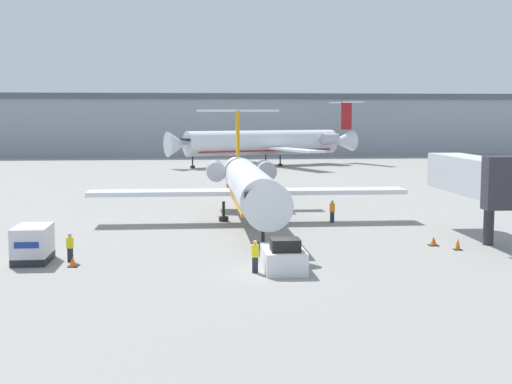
{
  "coord_description": "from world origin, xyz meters",
  "views": [
    {
      "loc": [
        -4.6,
        -38.79,
        8.79
      ],
      "look_at": [
        0.0,
        12.72,
        3.2
      ],
      "focal_mm": 50.0,
      "sensor_mm": 36.0,
      "label": 1
    }
  ],
  "objects_px": {
    "luggage_cart": "(33,244)",
    "traffic_cone_left": "(73,262)",
    "worker_near_tug": "(255,256)",
    "traffic_cone_mid": "(458,244)",
    "pushback_tug": "(283,257)",
    "worker_by_wing": "(332,211)",
    "worker_on_apron": "(70,247)",
    "airplane_main": "(248,183)",
    "jet_bridge": "(476,177)",
    "traffic_cone_right": "(434,241)",
    "airplane_parked_far_left": "(267,143)"
  },
  "relations": [
    {
      "from": "worker_near_tug",
      "to": "worker_on_apron",
      "type": "bearing_deg",
      "value": 159.92
    },
    {
      "from": "pushback_tug",
      "to": "traffic_cone_mid",
      "type": "height_order",
      "value": "pushback_tug"
    },
    {
      "from": "luggage_cart",
      "to": "worker_on_apron",
      "type": "bearing_deg",
      "value": -4.46
    },
    {
      "from": "airplane_main",
      "to": "luggage_cart",
      "type": "xyz_separation_m",
      "value": [
        -14.15,
        -14.79,
        -2.11
      ]
    },
    {
      "from": "worker_near_tug",
      "to": "airplane_main",
      "type": "bearing_deg",
      "value": 86.63
    },
    {
      "from": "worker_near_tug",
      "to": "traffic_cone_left",
      "type": "xyz_separation_m",
      "value": [
        -10.44,
        2.54,
        -0.69
      ]
    },
    {
      "from": "pushback_tug",
      "to": "jet_bridge",
      "type": "relative_size",
      "value": 0.33
    },
    {
      "from": "worker_near_tug",
      "to": "traffic_cone_right",
      "type": "relative_size",
      "value": 2.84
    },
    {
      "from": "pushback_tug",
      "to": "traffic_cone_mid",
      "type": "bearing_deg",
      "value": 22.59
    },
    {
      "from": "pushback_tug",
      "to": "worker_on_apron",
      "type": "relative_size",
      "value": 2.33
    },
    {
      "from": "luggage_cart",
      "to": "worker_by_wing",
      "type": "bearing_deg",
      "value": 33.65
    },
    {
      "from": "worker_on_apron",
      "to": "airplane_main",
      "type": "bearing_deg",
      "value": 51.44
    },
    {
      "from": "worker_near_tug",
      "to": "worker_by_wing",
      "type": "xyz_separation_m",
      "value": [
        7.95,
        18.09,
        -0.01
      ]
    },
    {
      "from": "airplane_main",
      "to": "worker_by_wing",
      "type": "height_order",
      "value": "airplane_main"
    },
    {
      "from": "traffic_cone_right",
      "to": "traffic_cone_mid",
      "type": "relative_size",
      "value": 0.83
    },
    {
      "from": "jet_bridge",
      "to": "airplane_main",
      "type": "bearing_deg",
      "value": 149.08
    },
    {
      "from": "traffic_cone_left",
      "to": "airplane_parked_far_left",
      "type": "relative_size",
      "value": 0.02
    },
    {
      "from": "pushback_tug",
      "to": "airplane_parked_far_left",
      "type": "xyz_separation_m",
      "value": [
        7.85,
        84.36,
        3.27
      ]
    },
    {
      "from": "traffic_cone_left",
      "to": "traffic_cone_mid",
      "type": "distance_m",
      "value": 24.47
    },
    {
      "from": "traffic_cone_left",
      "to": "traffic_cone_mid",
      "type": "xyz_separation_m",
      "value": [
        24.28,
        3.09,
        0.09
      ]
    },
    {
      "from": "luggage_cart",
      "to": "traffic_cone_right",
      "type": "distance_m",
      "value": 26.01
    },
    {
      "from": "traffic_cone_mid",
      "to": "worker_near_tug",
      "type": "bearing_deg",
      "value": -157.87
    },
    {
      "from": "worker_near_tug",
      "to": "traffic_cone_mid",
      "type": "bearing_deg",
      "value": 22.13
    },
    {
      "from": "worker_by_wing",
      "to": "traffic_cone_right",
      "type": "relative_size",
      "value": 2.82
    },
    {
      "from": "airplane_main",
      "to": "traffic_cone_mid",
      "type": "height_order",
      "value": "airplane_main"
    },
    {
      "from": "pushback_tug",
      "to": "worker_on_apron",
      "type": "bearing_deg",
      "value": 164.8
    },
    {
      "from": "worker_on_apron",
      "to": "traffic_cone_left",
      "type": "xyz_separation_m",
      "value": [
        0.38,
        -1.41,
        -0.63
      ]
    },
    {
      "from": "airplane_main",
      "to": "pushback_tug",
      "type": "bearing_deg",
      "value": -88.29
    },
    {
      "from": "pushback_tug",
      "to": "worker_by_wing",
      "type": "bearing_deg",
      "value": 70.27
    },
    {
      "from": "jet_bridge",
      "to": "airplane_parked_far_left",
      "type": "bearing_deg",
      "value": 95.36
    },
    {
      "from": "traffic_cone_left",
      "to": "jet_bridge",
      "type": "distance_m",
      "value": 28.23
    },
    {
      "from": "pushback_tug",
      "to": "airplane_parked_far_left",
      "type": "bearing_deg",
      "value": 84.69
    },
    {
      "from": "airplane_parked_far_left",
      "to": "jet_bridge",
      "type": "xyz_separation_m",
      "value": [
        7.06,
        -75.27,
        0.44
      ]
    },
    {
      "from": "jet_bridge",
      "to": "luggage_cart",
      "type": "bearing_deg",
      "value": -169.42
    },
    {
      "from": "airplane_main",
      "to": "traffic_cone_mid",
      "type": "bearing_deg",
      "value": -46.22
    },
    {
      "from": "pushback_tug",
      "to": "worker_by_wing",
      "type": "distance_m",
      "value": 18.62
    },
    {
      "from": "traffic_cone_mid",
      "to": "worker_by_wing",
      "type": "bearing_deg",
      "value": 115.31
    },
    {
      "from": "traffic_cone_right",
      "to": "jet_bridge",
      "type": "xyz_separation_m",
      "value": [
        3.8,
        2.39,
        4.15
      ]
    },
    {
      "from": "jet_bridge",
      "to": "worker_near_tug",
      "type": "bearing_deg",
      "value": -149.77
    },
    {
      "from": "worker_near_tug",
      "to": "worker_by_wing",
      "type": "relative_size",
      "value": 1.01
    },
    {
      "from": "pushback_tug",
      "to": "traffic_cone_right",
      "type": "bearing_deg",
      "value": 31.1
    },
    {
      "from": "worker_by_wing",
      "to": "worker_on_apron",
      "type": "xyz_separation_m",
      "value": [
        -18.76,
        -14.14,
        -0.06
      ]
    },
    {
      "from": "airplane_parked_far_left",
      "to": "jet_bridge",
      "type": "height_order",
      "value": "airplane_parked_far_left"
    },
    {
      "from": "worker_near_tug",
      "to": "luggage_cart",
      "type": "bearing_deg",
      "value": 162.44
    },
    {
      "from": "airplane_main",
      "to": "luggage_cart",
      "type": "relative_size",
      "value": 8.85
    },
    {
      "from": "worker_by_wing",
      "to": "jet_bridge",
      "type": "height_order",
      "value": "jet_bridge"
    },
    {
      "from": "luggage_cart",
      "to": "airplane_parked_far_left",
      "type": "bearing_deg",
      "value": 74.41
    },
    {
      "from": "luggage_cart",
      "to": "traffic_cone_left",
      "type": "height_order",
      "value": "luggage_cart"
    },
    {
      "from": "pushback_tug",
      "to": "jet_bridge",
      "type": "distance_m",
      "value": 17.85
    },
    {
      "from": "worker_on_apron",
      "to": "traffic_cone_left",
      "type": "relative_size",
      "value": 2.88
    }
  ]
}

